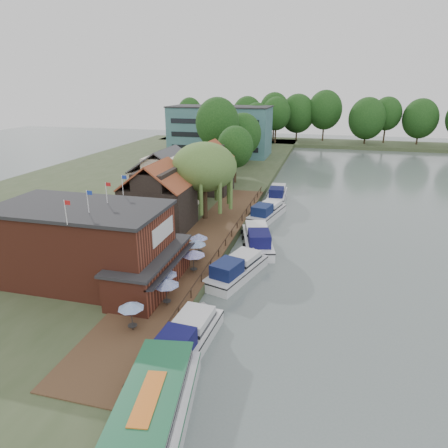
% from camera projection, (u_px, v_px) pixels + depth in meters
% --- Properties ---
extents(ground, '(260.00, 260.00, 0.00)m').
position_uv_depth(ground, '(256.00, 305.00, 35.28)').
color(ground, slate).
rests_on(ground, ground).
extents(land_bank, '(50.00, 140.00, 1.00)m').
position_uv_depth(land_bank, '(130.00, 186.00, 74.17)').
color(land_bank, '#384728').
rests_on(land_bank, ground).
extents(quay_deck, '(6.00, 50.00, 0.10)m').
position_uv_depth(quay_deck, '(203.00, 244.00, 45.96)').
color(quay_deck, '#47301E').
rests_on(quay_deck, land_bank).
extents(quay_rail, '(0.20, 49.00, 1.00)m').
position_uv_depth(quay_rail, '(227.00, 241.00, 45.63)').
color(quay_rail, black).
rests_on(quay_rail, land_bank).
extents(pub, '(20.00, 11.00, 7.30)m').
position_uv_depth(pub, '(103.00, 246.00, 36.14)').
color(pub, maroon).
rests_on(pub, land_bank).
extents(hotel_block, '(25.40, 12.40, 12.30)m').
position_uv_depth(hotel_block, '(220.00, 131.00, 102.02)').
color(hotel_block, '#38666B').
rests_on(hotel_block, land_bank).
extents(cottage_a, '(8.60, 7.60, 8.50)m').
position_uv_depth(cottage_a, '(158.00, 196.00, 49.87)').
color(cottage_a, black).
rests_on(cottage_a, land_bank).
extents(cottage_b, '(9.60, 8.60, 8.50)m').
position_uv_depth(cottage_b, '(167.00, 177.00, 59.71)').
color(cottage_b, beige).
rests_on(cottage_b, land_bank).
extents(cottage_c, '(7.60, 7.60, 8.50)m').
position_uv_depth(cottage_c, '(209.00, 167.00, 66.98)').
color(cottage_c, black).
rests_on(cottage_c, land_bank).
extents(willow, '(8.60, 8.60, 10.43)m').
position_uv_depth(willow, '(204.00, 182.00, 53.05)').
color(willow, '#476B2D').
rests_on(willow, land_bank).
extents(umbrella_0, '(1.95, 1.95, 2.38)m').
position_uv_depth(umbrella_0, '(132.00, 316.00, 29.50)').
color(umbrella_0, '#1C4D9C').
rests_on(umbrella_0, quay_deck).
extents(umbrella_1, '(2.20, 2.20, 2.38)m').
position_uv_depth(umbrella_1, '(166.00, 292.00, 32.85)').
color(umbrella_1, navy).
rests_on(umbrella_1, quay_deck).
extents(umbrella_2, '(2.27, 2.27, 2.38)m').
position_uv_depth(umbrella_2, '(165.00, 282.00, 34.61)').
color(umbrella_2, navy).
rests_on(umbrella_2, quay_deck).
extents(umbrella_3, '(2.30, 2.30, 2.38)m').
position_uv_depth(umbrella_3, '(194.00, 261.00, 38.56)').
color(umbrella_3, navy).
rests_on(umbrella_3, quay_deck).
extents(umbrella_4, '(2.16, 2.16, 2.38)m').
position_uv_depth(umbrella_4, '(196.00, 250.00, 41.06)').
color(umbrella_4, '#1A4B93').
rests_on(umbrella_4, quay_deck).
extents(umbrella_5, '(1.96, 1.96, 2.38)m').
position_uv_depth(umbrella_5, '(199.00, 244.00, 42.72)').
color(umbrella_5, navy).
rests_on(umbrella_5, quay_deck).
extents(cruiser_0, '(3.97, 10.36, 2.47)m').
position_uv_depth(cruiser_0, '(186.00, 336.00, 28.91)').
color(cruiser_0, silver).
rests_on(cruiser_0, ground).
extents(cruiser_1, '(5.98, 10.52, 2.43)m').
position_uv_depth(cruiser_1, '(237.00, 267.00, 39.93)').
color(cruiser_1, silver).
rests_on(cruiser_1, ground).
extents(cruiser_2, '(6.15, 11.29, 2.64)m').
position_uv_depth(cruiser_2, '(258.00, 237.00, 47.45)').
color(cruiser_2, white).
rests_on(cruiser_2, ground).
extents(cruiser_3, '(5.38, 10.60, 2.46)m').
position_uv_depth(cruiser_3, '(267.00, 210.00, 57.73)').
color(cruiser_3, silver).
rests_on(cruiser_3, ground).
extents(cruiser_4, '(3.72, 10.27, 2.47)m').
position_uv_depth(cruiser_4, '(277.00, 192.00, 67.16)').
color(cruiser_4, silver).
rests_on(cruiser_4, ground).
extents(tour_boat, '(6.01, 14.16, 2.99)m').
position_uv_depth(tour_boat, '(146.00, 429.00, 20.80)').
color(tour_boat, silver).
rests_on(tour_boat, ground).
extents(swan, '(0.44, 0.44, 0.44)m').
position_uv_depth(swan, '(177.00, 362.00, 27.78)').
color(swan, white).
rests_on(swan, ground).
extents(bank_tree_0, '(6.65, 6.65, 10.43)m').
position_uv_depth(bank_tree_0, '(235.00, 155.00, 73.16)').
color(bank_tree_0, '#143811').
rests_on(bank_tree_0, land_bank).
extents(bank_tree_1, '(8.85, 8.85, 15.08)m').
position_uv_depth(bank_tree_1, '(217.00, 135.00, 81.77)').
color(bank_tree_1, '#143811').
rests_on(bank_tree_1, land_bank).
extents(bank_tree_2, '(8.04, 8.04, 11.61)m').
position_uv_depth(bank_tree_2, '(243.00, 140.00, 88.50)').
color(bank_tree_2, '#143811').
rests_on(bank_tree_2, land_bank).
extents(bank_tree_3, '(6.87, 6.87, 12.99)m').
position_uv_depth(bank_tree_3, '(256.00, 128.00, 105.48)').
color(bank_tree_3, '#143811').
rests_on(bank_tree_3, land_bank).
extents(bank_tree_4, '(6.17, 6.17, 12.17)m').
position_uv_depth(bank_tree_4, '(260.00, 126.00, 114.44)').
color(bank_tree_4, '#143811').
rests_on(bank_tree_4, land_bank).
extents(bank_tree_5, '(8.74, 8.74, 13.90)m').
position_uv_depth(bank_tree_5, '(276.00, 120.00, 122.50)').
color(bank_tree_5, '#143811').
rests_on(bank_tree_5, land_bank).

